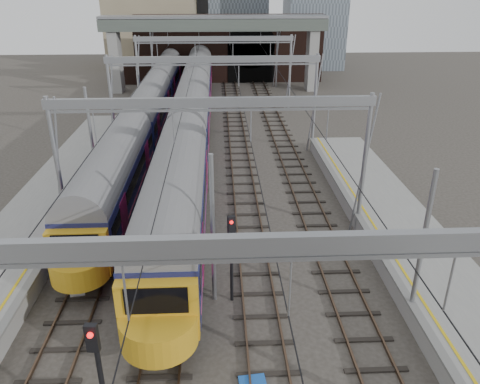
{
  "coord_description": "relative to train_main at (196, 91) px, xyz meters",
  "views": [
    {
      "loc": [
        0.33,
        -15.39,
        13.24
      ],
      "look_at": [
        1.45,
        8.42,
        2.4
      ],
      "focal_mm": 35.0,
      "sensor_mm": 36.0,
      "label": 1
    }
  ],
  "objects": [
    {
      "name": "ground",
      "position": [
        2.0,
        -33.6,
        -2.65
      ],
      "size": [
        160.0,
        160.0,
        0.0
      ],
      "primitive_type": "plane",
      "color": "#38332D",
      "rests_on": "ground"
    },
    {
      "name": "tracks",
      "position": [
        2.0,
        -18.6,
        -2.63
      ],
      "size": [
        14.4,
        80.0,
        0.22
      ],
      "color": "#4C3828",
      "rests_on": "ground"
    },
    {
      "name": "signal_near_left",
      "position": [
        -1.2,
        -38.85,
        0.42
      ],
      "size": [
        0.36,
        0.47,
        4.87
      ],
      "rotation": [
        0.0,
        0.0,
        -0.12
      ],
      "color": "black",
      "rests_on": "ground"
    },
    {
      "name": "overhead_line",
      "position": [
        2.0,
        -12.12,
        3.92
      ],
      "size": [
        16.8,
        80.0,
        8.0
      ],
      "color": "gray",
      "rests_on": "ground"
    },
    {
      "name": "platform_right",
      "position": [
        12.18,
        -35.1,
        -2.09
      ],
      "size": [
        4.32,
        47.0,
        1.12
      ],
      "color": "gray",
      "rests_on": "ground"
    },
    {
      "name": "equip_cover_c",
      "position": [
        3.0,
        -26.6,
        -2.59
      ],
      "size": [
        1.0,
        0.73,
        0.11
      ],
      "primitive_type": "cube",
      "rotation": [
        0.0,
        0.0,
        -0.05
      ],
      "color": "blue",
      "rests_on": "ground"
    },
    {
      "name": "signal_near_centre",
      "position": [
        2.78,
        -31.79,
        0.15
      ],
      "size": [
        0.35,
        0.45,
        4.37
      ],
      "rotation": [
        0.0,
        0.0,
        0.36
      ],
      "color": "black",
      "rests_on": "ground"
    },
    {
      "name": "relay_cabinet",
      "position": [
        -4.35,
        -30.93,
        -1.99
      ],
      "size": [
        0.8,
        0.73,
        1.31
      ],
      "primitive_type": "cube",
      "rotation": [
        0.0,
        0.0,
        0.35
      ],
      "color": "silver",
      "rests_on": "ground"
    },
    {
      "name": "equip_cover_a",
      "position": [
        3.37,
        -36.6,
        -2.59
      ],
      "size": [
        1.03,
        0.77,
        0.11
      ],
      "primitive_type": "cube",
      "rotation": [
        0.0,
        0.0,
        0.1
      ],
      "color": "blue",
      "rests_on": "ground"
    },
    {
      "name": "equip_cover_b",
      "position": [
        5.24,
        -26.73,
        -2.6
      ],
      "size": [
        1.02,
        0.87,
        0.1
      ],
      "primitive_type": "cube",
      "rotation": [
        0.0,
        0.0,
        0.37
      ],
      "color": "blue",
      "rests_on": "ground"
    },
    {
      "name": "train_main",
      "position": [
        0.0,
        0.0,
        0.0
      ],
      "size": [
        3.07,
        70.82,
        5.19
      ],
      "color": "black",
      "rests_on": "ground"
    },
    {
      "name": "overbridge",
      "position": [
        2.0,
        12.4,
        4.62
      ],
      "size": [
        28.0,
        3.0,
        9.25
      ],
      "color": "gray",
      "rests_on": "ground"
    },
    {
      "name": "train_second",
      "position": [
        -4.0,
        -6.89,
        -0.17
      ],
      "size": [
        2.79,
        48.39,
        4.8
      ],
      "color": "black",
      "rests_on": "ground"
    },
    {
      "name": "retaining_wall",
      "position": [
        3.4,
        18.33,
        1.68
      ],
      "size": [
        28.0,
        2.75,
        9.0
      ],
      "color": "black",
      "rests_on": "ground"
    }
  ]
}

